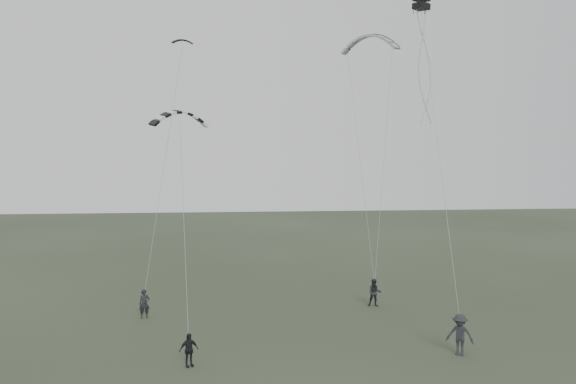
{
  "coord_description": "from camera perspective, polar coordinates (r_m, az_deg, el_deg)",
  "views": [
    {
      "loc": [
        -2.26,
        -27.01,
        9.08
      ],
      "look_at": [
        1.18,
        4.9,
        7.2
      ],
      "focal_mm": 35.0,
      "sensor_mm": 36.0,
      "label": 1
    }
  ],
  "objects": [
    {
      "name": "kite_pale_large",
      "position": [
        41.53,
        8.29,
        15.44
      ],
      "size": [
        4.11,
        3.42,
        1.83
      ],
      "primitive_type": null,
      "rotation": [
        0.15,
        0.0,
        -0.62
      ],
      "color": "#A0A2A5",
      "rests_on": "flyer_right"
    },
    {
      "name": "flyer_far",
      "position": [
        27.95,
        17.07,
        -13.68
      ],
      "size": [
        1.43,
        1.28,
        1.93
      ],
      "primitive_type": "imported",
      "rotation": [
        0.0,
        0.0,
        -0.57
      ],
      "color": "#25252A",
      "rests_on": "ground"
    },
    {
      "name": "kite_box",
      "position": [
        31.58,
        13.39,
        18.24
      ],
      "size": [
        1.0,
        1.0,
        0.77
      ],
      "primitive_type": null,
      "rotation": [
        0.05,
        0.0,
        0.68
      ],
      "color": "black",
      "rests_on": "flyer_far"
    },
    {
      "name": "kite_dark_small",
      "position": [
        39.9,
        -10.67,
        14.93
      ],
      "size": [
        1.48,
        0.82,
        0.57
      ],
      "primitive_type": null,
      "rotation": [
        0.25,
        0.0,
        0.22
      ],
      "color": "black",
      "rests_on": "flyer_left"
    },
    {
      "name": "flyer_center",
      "position": [
        25.87,
        -10.05,
        -15.52
      ],
      "size": [
        0.94,
        0.69,
        1.48
      ],
      "primitive_type": "imported",
      "rotation": [
        0.0,
        0.0,
        0.44
      ],
      "color": "black",
      "rests_on": "ground"
    },
    {
      "name": "ground",
      "position": [
        28.59,
        -1.34,
        -15.17
      ],
      "size": [
        140.0,
        140.0,
        0.0
      ],
      "primitive_type": "plane",
      "color": "#2D3825",
      "rests_on": "ground"
    },
    {
      "name": "flyer_right",
      "position": [
        35.58,
        8.79,
        -10.07
      ],
      "size": [
        0.94,
        0.8,
        1.69
      ],
      "primitive_type": "imported",
      "rotation": [
        0.0,
        0.0,
        -0.2
      ],
      "color": "#222227",
      "rests_on": "ground"
    },
    {
      "name": "kite_striped",
      "position": [
        33.71,
        -10.94,
        7.99
      ],
      "size": [
        3.56,
        2.42,
        1.44
      ],
      "primitive_type": null,
      "rotation": [
        0.18,
        0.0,
        0.44
      ],
      "color": "black",
      "rests_on": "flyer_center"
    },
    {
      "name": "flyer_left",
      "position": [
        33.69,
        -14.38,
        -10.94
      ],
      "size": [
        0.68,
        0.52,
        1.65
      ],
      "primitive_type": "imported",
      "rotation": [
        0.0,
        0.0,
        0.23
      ],
      "color": "black",
      "rests_on": "ground"
    }
  ]
}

